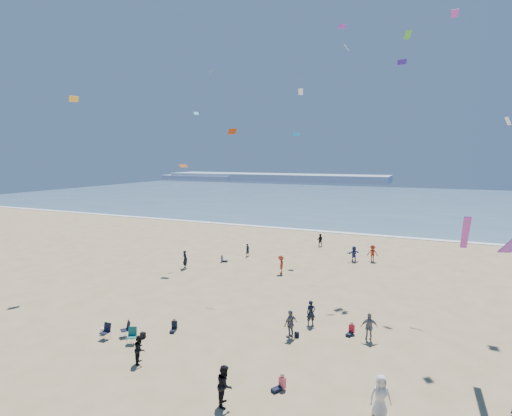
% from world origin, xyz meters
% --- Properties ---
extents(ground, '(220.00, 220.00, 0.00)m').
position_xyz_m(ground, '(0.00, 0.00, 0.00)').
color(ground, tan).
rests_on(ground, ground).
extents(ocean, '(220.00, 100.00, 0.06)m').
position_xyz_m(ocean, '(0.00, 95.00, 0.03)').
color(ocean, '#476B84').
rests_on(ocean, ground).
extents(surf_line, '(220.00, 1.20, 0.08)m').
position_xyz_m(surf_line, '(0.00, 45.00, 0.04)').
color(surf_line, white).
rests_on(surf_line, ground).
extents(headland_far, '(110.00, 20.00, 3.20)m').
position_xyz_m(headland_far, '(-60.00, 170.00, 1.60)').
color(headland_far, '#7A8EA8').
rests_on(headland_far, ground).
extents(headland_near, '(40.00, 14.00, 2.00)m').
position_xyz_m(headland_near, '(-100.00, 165.00, 1.00)').
color(headland_near, '#7A8EA8').
rests_on(headland_near, ground).
extents(standing_flyers, '(38.83, 35.61, 1.94)m').
position_xyz_m(standing_flyers, '(4.98, 13.98, 0.89)').
color(standing_flyers, black).
rests_on(standing_flyers, ground).
extents(seated_group, '(17.40, 29.42, 0.84)m').
position_xyz_m(seated_group, '(1.38, 7.11, 0.42)').
color(seated_group, white).
rests_on(seated_group, ground).
extents(chair_cluster, '(2.72, 1.53, 1.00)m').
position_xyz_m(chair_cluster, '(-5.38, 3.40, 0.50)').
color(chair_cluster, black).
rests_on(chair_cluster, ground).
extents(white_tote, '(0.35, 0.20, 0.40)m').
position_xyz_m(white_tote, '(-6.98, 3.56, 0.20)').
color(white_tote, white).
rests_on(white_tote, ground).
extents(black_backpack, '(0.30, 0.22, 0.38)m').
position_xyz_m(black_backpack, '(-4.24, 4.17, 0.19)').
color(black_backpack, black).
rests_on(black_backpack, ground).
extents(navy_bag, '(0.28, 0.18, 0.34)m').
position_xyz_m(navy_bag, '(4.74, 8.30, 0.17)').
color(navy_bag, black).
rests_on(navy_bag, ground).
extents(kites_aloft, '(40.10, 40.48, 28.78)m').
position_xyz_m(kites_aloft, '(8.93, 13.63, 14.66)').
color(kites_aloft, gold).
rests_on(kites_aloft, ground).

